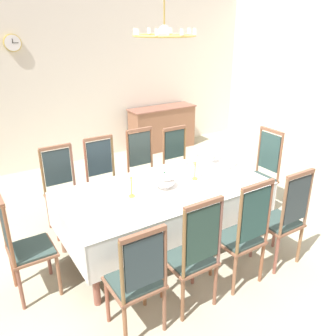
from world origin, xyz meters
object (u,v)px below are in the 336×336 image
at_px(chair_north_a, 63,189).
at_px(chair_south_d, 284,217).
at_px(chair_south_c, 244,233).
at_px(chair_head_east, 262,171).
at_px(spoon_secondary, 214,156).
at_px(bowl_near_left, 180,163).
at_px(bowl_near_right, 209,157).
at_px(chandelier, 164,34).
at_px(chair_south_a, 138,279).
at_px(chair_north_b, 104,178).
at_px(dining_table, 165,193).
at_px(spoon_primary, 186,162).
at_px(chair_north_c, 144,168).
at_px(chair_north_d, 179,162).
at_px(chair_head_west, 23,244).
at_px(mounted_clock, 12,43).
at_px(candlestick_east, 195,169).
at_px(soup_tureen, 164,180).
at_px(chair_south_b, 193,253).
at_px(sideboard, 162,128).
at_px(candlestick_west, 131,185).

height_order(chair_north_a, chair_south_d, chair_south_d).
bearing_deg(chair_south_c, chair_head_east, 37.60).
bearing_deg(spoon_secondary, bowl_near_left, 173.22).
xyz_separation_m(bowl_near_right, chandelier, (-1.04, -0.48, 1.65)).
xyz_separation_m(chair_south_a, chair_north_b, (0.57, 2.03, 0.02)).
bearing_deg(bowl_near_right, dining_table, -155.43).
bearing_deg(chair_head_east, bowl_near_left, 65.52).
height_order(dining_table, spoon_primary, spoon_primary).
bearing_deg(spoon_primary, chair_north_c, 131.49).
height_order(chair_north_d, chair_head_west, chair_head_west).
xyz_separation_m(chair_north_d, chair_head_west, (-2.50, -1.01, 0.02)).
bearing_deg(chair_south_d, chair_head_east, 54.69).
bearing_deg(spoon_primary, dining_table, -137.46).
relative_size(dining_table, bowl_near_right, 15.51).
bearing_deg(chair_head_west, chair_north_c, 118.20).
distance_m(chair_south_a, chair_north_d, 2.71).
relative_size(dining_table, spoon_primary, 13.52).
bearing_deg(chair_south_d, mounted_clock, 111.63).
height_order(chair_south_a, chair_south_d, chair_south_d).
xyz_separation_m(chair_south_a, candlestick_east, (1.34, 1.01, 0.33)).
xyz_separation_m(chair_south_d, spoon_primary, (-0.23, 1.53, 0.18)).
distance_m(chair_north_d, soup_tureen, 1.39).
height_order(soup_tureen, bowl_near_right, soup_tureen).
relative_size(chair_south_b, chair_south_d, 1.02).
height_order(chair_north_c, mounted_clock, mounted_clock).
relative_size(chair_head_west, soup_tureen, 4.60).
distance_m(dining_table, chair_south_d, 1.36).
distance_m(chair_south_b, bowl_near_right, 2.04).
bearing_deg(sideboard, chair_north_c, 52.42).
relative_size(chair_north_a, candlestick_west, 3.27).
bearing_deg(dining_table, chair_north_b, 108.20).
bearing_deg(bowl_near_right, chair_north_b, 158.57).
bearing_deg(bowl_near_left, sideboard, 62.95).
distance_m(chair_head_west, sideboard, 4.64).
bearing_deg(dining_table, mounted_clock, 104.00).
xyz_separation_m(chair_south_c, chair_head_west, (-1.90, 1.02, -0.02)).
xyz_separation_m(chair_south_b, spoon_primary, (1.00, 1.53, 0.17)).
distance_m(chair_head_west, mounted_clock, 3.78).
relative_size(chair_north_c, soup_tureen, 4.67).
distance_m(chair_head_east, soup_tureen, 1.64).
distance_m(chair_south_a, chair_north_b, 2.11).
bearing_deg(chair_head_west, spoon_secondary, 100.34).
bearing_deg(chair_south_a, chair_north_d, 48.39).
bearing_deg(mounted_clock, chair_south_d, -68.37).
bearing_deg(bowl_near_left, chair_south_c, -99.74).
xyz_separation_m(chair_head_east, spoon_primary, (-0.95, 0.51, 0.17)).
bearing_deg(spoon_primary, chair_north_d, 70.48).
bearing_deg(candlestick_east, bowl_near_right, 38.02).
bearing_deg(dining_table, sideboard, 58.70).
distance_m(soup_tureen, bowl_near_right, 1.15).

